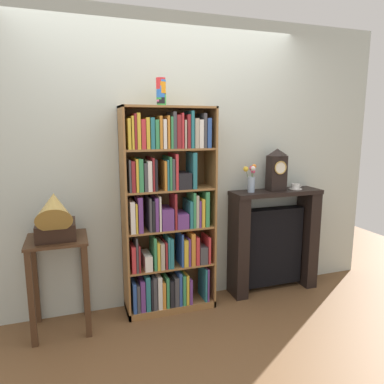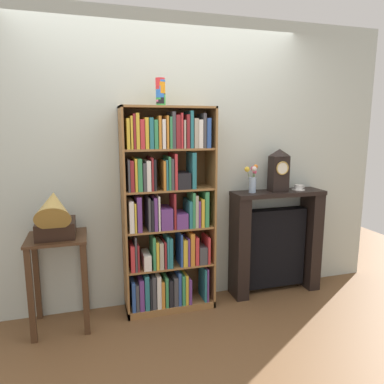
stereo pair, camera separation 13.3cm
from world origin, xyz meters
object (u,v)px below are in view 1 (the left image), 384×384
side_table_left (59,266)px  flower_vase (251,178)px  cup_stack (161,92)px  teacup_with_saucer (296,187)px  bookshelf (167,216)px  mantel_clock (277,170)px  gramophone (55,216)px  fireplace_mantel (273,241)px

side_table_left → flower_vase: (1.74, 0.08, 0.62)m
cup_stack → teacup_with_saucer: 1.62m
bookshelf → teacup_with_saucer: 1.34m
mantel_clock → flower_vase: mantel_clock is taller
bookshelf → gramophone: bearing=-172.6°
side_table_left → fireplace_mantel: bearing=2.8°
bookshelf → teacup_with_saucer: bookshelf is taller
side_table_left → gramophone: (0.00, -0.06, 0.43)m
flower_vase → gramophone: bearing=-175.1°
cup_stack → flower_vase: size_ratio=0.84×
cup_stack → mantel_clock: bearing=2.7°
flower_vase → teacup_with_saucer: flower_vase is taller
cup_stack → flower_vase: 1.16m
bookshelf → cup_stack: size_ratio=8.18×
side_table_left → cup_stack: bearing=1.4°
cup_stack → teacup_with_saucer: (1.37, 0.06, -0.86)m
gramophone → teacup_with_saucer: 2.24m
cup_stack → gramophone: bearing=-174.3°
bookshelf → gramophone: (-0.91, -0.12, 0.11)m
bookshelf → fireplace_mantel: size_ratio=1.76×
cup_stack → side_table_left: bearing=-178.6°
mantel_clock → teacup_with_saucer: 0.29m
gramophone → flower_vase: 1.76m
gramophone → cup_stack: bearing=5.7°
cup_stack → side_table_left: size_ratio=0.28×
bookshelf → mantel_clock: bookshelf is taller
cup_stack → mantel_clock: (1.14, 0.05, -0.68)m
bookshelf → cup_stack: 1.05m
cup_stack → flower_vase: cup_stack is taller
gramophone → flower_vase: bearing=4.9°
bookshelf → flower_vase: (0.83, 0.03, 0.29)m
mantel_clock → bookshelf: bearing=-178.9°
cup_stack → fireplace_mantel: (1.15, 0.08, -1.41)m
side_table_left → gramophone: gramophone is taller
cup_stack → mantel_clock: size_ratio=0.54×
mantel_clock → flower_vase: bearing=178.0°
flower_vase → bookshelf: bearing=-177.9°
bookshelf → side_table_left: 0.97m
gramophone → mantel_clock: size_ratio=1.14×
side_table_left → gramophone: 0.43m
gramophone → fireplace_mantel: (2.02, 0.16, -0.46)m
gramophone → teacup_with_saucer: (2.24, 0.14, 0.08)m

